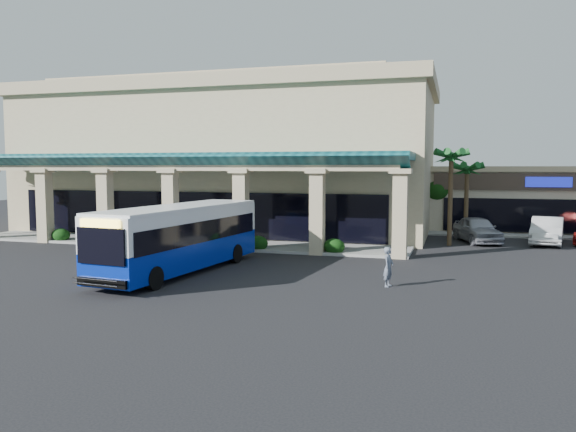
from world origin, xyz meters
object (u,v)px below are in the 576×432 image
(pedestrian, at_px, (388,267))
(car_white, at_px, (547,231))
(transit_bus, at_px, (180,239))
(car_silver, at_px, (477,229))

(pedestrian, xyz_separation_m, car_white, (8.14, 15.55, 0.04))
(transit_bus, height_order, pedestrian, transit_bus)
(transit_bus, height_order, car_white, transit_bus)
(car_silver, distance_m, car_white, 4.20)
(transit_bus, distance_m, car_white, 23.28)
(transit_bus, bearing_deg, car_silver, 53.67)
(pedestrian, relative_size, car_silver, 0.33)
(pedestrian, bearing_deg, car_silver, -1.91)
(transit_bus, relative_size, car_silver, 2.24)
(pedestrian, xyz_separation_m, car_silver, (3.96, 15.15, 0.03))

